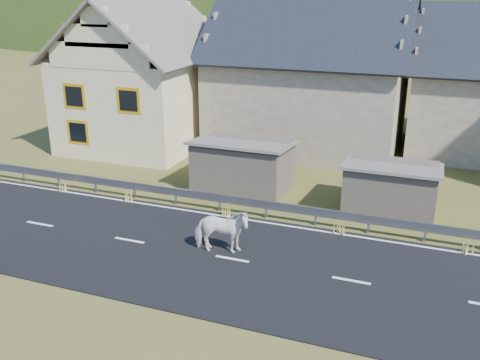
% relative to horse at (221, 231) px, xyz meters
% --- Properties ---
extents(ground, '(160.00, 160.00, 0.00)m').
position_rel_horse_xyz_m(ground, '(0.52, -0.32, -0.85)').
color(ground, '#444D16').
rests_on(ground, ground).
extents(road, '(60.00, 7.00, 0.04)m').
position_rel_horse_xyz_m(road, '(0.52, -0.32, -0.83)').
color(road, black).
rests_on(road, ground).
extents(lane_markings, '(60.00, 6.60, 0.01)m').
position_rel_horse_xyz_m(lane_markings, '(0.52, -0.32, -0.81)').
color(lane_markings, silver).
rests_on(lane_markings, road).
extents(guardrail, '(28.10, 0.09, 0.75)m').
position_rel_horse_xyz_m(guardrail, '(0.52, 3.36, -0.29)').
color(guardrail, '#93969B').
rests_on(guardrail, ground).
extents(shed_left, '(4.30, 3.30, 2.40)m').
position_rel_horse_xyz_m(shed_left, '(-1.48, 6.18, 0.25)').
color(shed_left, brown).
rests_on(shed_left, ground).
extents(shed_right, '(3.80, 2.90, 2.20)m').
position_rel_horse_xyz_m(shed_right, '(5.02, 5.68, 0.15)').
color(shed_right, brown).
rests_on(shed_right, ground).
extents(house_cream, '(7.80, 9.80, 8.30)m').
position_rel_horse_xyz_m(house_cream, '(-9.48, 11.68, 3.50)').
color(house_cream, beige).
rests_on(house_cream, ground).
extents(house_stone_a, '(10.80, 9.80, 8.90)m').
position_rel_horse_xyz_m(house_stone_a, '(-0.48, 14.68, 3.78)').
color(house_stone_a, tan).
rests_on(house_stone_a, ground).
extents(mountain, '(440.00, 280.00, 260.00)m').
position_rel_horse_xyz_m(mountain, '(5.52, 179.68, -20.85)').
color(mountain, '#223916').
rests_on(mountain, ground).
extents(horse, '(1.29, 2.08, 1.63)m').
position_rel_horse_xyz_m(horse, '(0.00, 0.00, 0.00)').
color(horse, white).
rests_on(horse, road).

